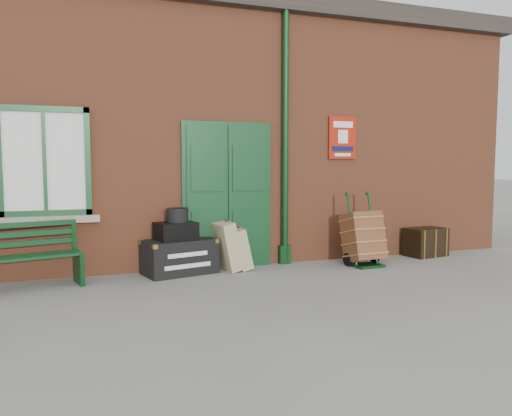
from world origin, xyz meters
name	(u,v)px	position (x,y,z in m)	size (l,w,h in m)	color
ground	(281,287)	(0.00, 0.00, 0.00)	(80.00, 80.00, 0.00)	gray
station_building	(213,136)	(0.00, 3.49, 2.16)	(10.30, 4.30, 4.36)	brown
bench	(21,255)	(-3.19, 0.99, 0.45)	(1.50, 0.78, 0.89)	#0F381A
houdini_trunk	(180,257)	(-1.10, 1.25, 0.26)	(1.02, 0.56, 0.51)	black
strongbox	(176,231)	(-1.15, 1.25, 0.64)	(0.56, 0.41, 0.26)	black
hatbox	(178,215)	(-1.12, 1.25, 0.87)	(0.31, 0.31, 0.20)	black
suitcase_back	(226,246)	(-0.38, 1.25, 0.38)	(0.21, 0.52, 0.72)	tan
suitcase_front	(238,249)	(-0.20, 1.25, 0.32)	(0.19, 0.47, 0.62)	tan
porter_trolley	(363,238)	(1.78, 0.90, 0.44)	(0.59, 0.63, 1.14)	#0C3315
dark_trunk	(426,242)	(3.26, 1.25, 0.25)	(0.68, 0.45, 0.49)	black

